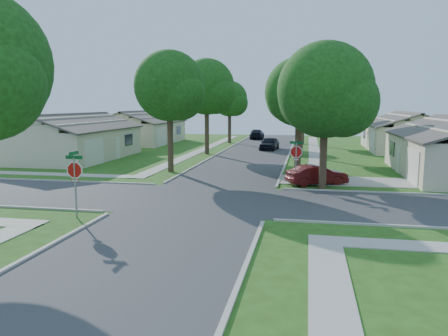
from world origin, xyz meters
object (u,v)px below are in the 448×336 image
house_nw_far (142,131)px  house_ne_far (406,136)px  tree_e_mid (303,91)px  tree_e_far (304,97)px  stop_sign_ne (296,154)px  tree_ne_corner (326,94)px  tree_e_near (300,95)px  tree_w_mid (207,89)px  car_curb_west (257,134)px  stop_sign_sw (75,173)px  tree_w_far (230,100)px  house_nw_near (74,142)px  tree_w_near (170,89)px  car_curb_east (270,143)px  car_driveway (317,175)px

house_nw_far → house_ne_far: bearing=-5.4°
tree_e_mid → tree_e_far: 13.00m
stop_sign_ne → tree_ne_corner: bearing=-16.6°
tree_e_near → tree_w_mid: tree_w_mid is taller
tree_e_far → tree_ne_corner: 29.85m
stop_sign_ne → car_curb_west: 37.31m
stop_sign_ne → tree_ne_corner: 3.96m
tree_e_mid → house_nw_far: size_ratio=0.68×
stop_sign_sw → stop_sign_ne: bearing=45.0°
tree_w_far → house_nw_near: 22.49m
tree_e_near → tree_w_near: size_ratio=0.92×
tree_w_mid → house_nw_near: size_ratio=0.70×
house_nw_far → tree_e_far: bearing=5.5°
tree_w_near → tree_ne_corner: bearing=-23.6°
house_ne_far → house_nw_far: same height
tree_e_mid → tree_ne_corner: size_ratio=1.06×
stop_sign_ne → tree_e_far: bearing=89.9°
tree_w_far → car_curb_east: size_ratio=1.93×
tree_e_far → car_curb_east: size_ratio=2.10×
tree_e_mid → house_nw_far: tree_e_mid is taller
car_driveway → car_curb_west: bearing=-12.5°
tree_e_mid → house_nw_near: tree_e_mid is taller
stop_sign_sw → house_nw_near: bearing=119.8°
house_nw_far → car_curb_west: 16.90m
tree_e_near → car_driveway: 6.25m
tree_e_far → house_nw_far: (-20.75, -2.01, -4.46)m
house_nw_near → car_curb_west: size_ratio=2.82×
car_driveway → car_curb_west: size_ratio=0.79×
tree_e_mid → house_ne_far: 14.58m
tree_w_mid → house_nw_far: bearing=135.9°
house_ne_far → car_curb_west: (-17.96, 12.39, -0.82)m
tree_e_near → tree_w_far: 26.71m
tree_e_far → car_curb_west: size_ratio=1.81×
tree_ne_corner → car_driveway: bearing=105.6°
tree_w_near → tree_w_mid: 12.01m
house_ne_far → car_driveway: bearing=-113.0°
tree_e_far → stop_sign_ne: bearing=-90.1°
car_driveway → house_ne_far: bearing=-48.0°
stop_sign_sw → tree_e_far: tree_e_far is taller
tree_e_near → house_nw_near: tree_e_near is taller
tree_w_far → house_nw_near: tree_w_far is taller
tree_w_near → stop_sign_sw: bearing=-90.2°
tree_w_near → house_nw_near: 13.63m
tree_w_near → tree_w_mid: bearing=90.0°
stop_sign_ne → car_curb_east: size_ratio=0.72×
tree_w_near → house_nw_near: bearing=152.2°
tree_e_mid → car_curb_east: (-3.56, 5.43, -5.54)m
tree_e_near → tree_e_far: tree_e_far is taller
tree_w_far → car_driveway: bearing=-69.5°
stop_sign_sw → house_ne_far: (20.69, 33.70, -0.51)m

